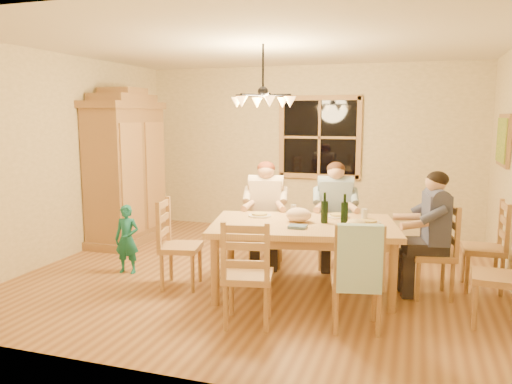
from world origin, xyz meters
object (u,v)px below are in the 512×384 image
(dining_table, at_px, (303,232))
(adult_plaid_man, at_px, (335,202))
(chair_far_left, at_px, (266,242))
(chair_near_left, at_px, (248,292))
(chair_far_right, at_px, (334,244))
(chair_end_left, at_px, (181,260))
(chair_near_right, at_px, (356,296))
(adult_slate_man, at_px, (434,218))
(chair_end_right, at_px, (431,268))
(chair_spare_back, at_px, (482,262))
(chair_spare_front, at_px, (496,293))
(wine_bottle_b, at_px, (345,209))
(armoire, at_px, (126,172))
(chandelier, at_px, (263,100))
(adult_woman, at_px, (266,200))
(wine_bottle_a, at_px, (325,208))
(child, at_px, (127,239))

(dining_table, height_order, adult_plaid_man, adult_plaid_man)
(chair_far_left, height_order, chair_near_left, same)
(chair_far_right, relative_size, chair_end_left, 1.00)
(chair_near_right, xyz_separation_m, adult_slate_man, (0.66, 1.08, 0.54))
(chair_end_right, relative_size, chair_spare_back, 1.00)
(chair_near_right, height_order, chair_spare_front, same)
(chair_end_right, bearing_deg, chair_spare_back, -65.47)
(chair_end_right, bearing_deg, wine_bottle_b, 93.36)
(armoire, bearing_deg, chandelier, -20.64)
(adult_slate_man, bearing_deg, chandelier, 73.71)
(chair_near_left, relative_size, chair_spare_back, 1.00)
(chair_near_right, height_order, chair_end_left, same)
(chair_near_right, height_order, chair_spare_back, same)
(chair_near_right, relative_size, chair_end_left, 1.00)
(adult_slate_man, xyz_separation_m, wine_bottle_b, (-0.89, -0.24, 0.08))
(chair_spare_back, bearing_deg, adult_woman, 84.98)
(armoire, xyz_separation_m, adult_slate_man, (4.33, -1.06, -0.22))
(chair_far_left, bearing_deg, adult_slate_man, 153.43)
(chair_spare_front, bearing_deg, dining_table, 83.76)
(chair_near_left, bearing_deg, wine_bottle_a, 53.12)
(chair_end_left, relative_size, adult_plaid_man, 1.13)
(chair_spare_back, bearing_deg, adult_slate_man, 124.23)
(adult_woman, xyz_separation_m, wine_bottle_a, (0.87, -0.73, 0.08))
(adult_woman, bearing_deg, chair_far_left, -101.73)
(adult_slate_man, height_order, chair_spare_front, adult_slate_man)
(adult_woman, distance_m, chair_spare_front, 2.82)
(adult_woman, bearing_deg, child, 16.67)
(armoire, distance_m, chair_near_right, 4.32)
(chair_far_right, distance_m, chair_near_right, 1.84)
(chandelier, relative_size, wine_bottle_a, 2.33)
(chair_end_right, xyz_separation_m, child, (-3.50, -0.29, 0.11))
(chair_end_left, bearing_deg, armoire, -145.43)
(chair_near_right, height_order, wine_bottle_b, wine_bottle_b)
(chair_spare_back, bearing_deg, wine_bottle_a, 108.00)
(chair_spare_front, bearing_deg, chandelier, 76.81)
(chair_spare_back, bearing_deg, dining_table, 107.75)
(chandelier, distance_m, wine_bottle_a, 1.45)
(chair_near_right, bearing_deg, chair_near_left, -180.00)
(chair_end_left, height_order, chair_spare_front, same)
(chair_far_left, xyz_separation_m, chair_far_right, (0.85, 0.18, 0.00))
(adult_woman, xyz_separation_m, adult_plaid_man, (0.85, 0.18, 0.00))
(child, bearing_deg, dining_table, -5.70)
(adult_woman, bearing_deg, dining_table, 117.90)
(chair_end_left, xyz_separation_m, child, (-0.85, 0.26, 0.11))
(chair_near_left, xyz_separation_m, chair_spare_front, (2.15, 0.65, 0.00))
(chandelier, relative_size, child, 0.92)
(armoire, xyz_separation_m, chair_near_right, (3.67, -2.14, -0.75))
(wine_bottle_a, height_order, child, wine_bottle_a)
(chair_near_left, bearing_deg, chair_far_left, 90.00)
(chandelier, bearing_deg, armoire, 159.36)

